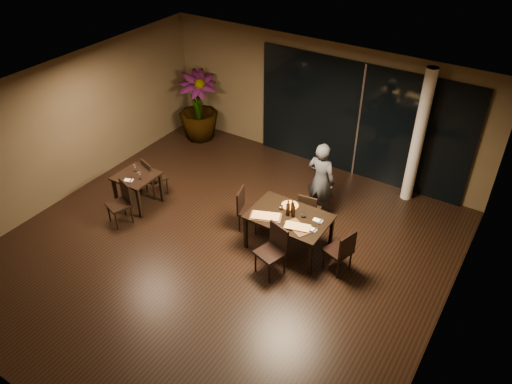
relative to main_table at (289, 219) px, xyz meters
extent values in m
plane|color=black|center=(-1.00, -0.80, -0.68)|extent=(8.00, 8.00, 0.00)
cube|color=brown|center=(-1.00, 3.25, 0.82)|extent=(8.00, 0.10, 3.00)
cube|color=brown|center=(-1.00, -4.85, 0.82)|extent=(8.00, 0.10, 3.00)
cube|color=brown|center=(-5.05, -0.80, 0.82)|extent=(0.10, 8.00, 3.00)
cube|color=brown|center=(3.05, -0.80, 0.82)|extent=(0.10, 8.00, 3.00)
cube|color=white|center=(-1.00, -0.80, 2.34)|extent=(8.00, 8.00, 0.04)
cube|color=black|center=(0.00, 3.16, 0.67)|extent=(5.00, 0.06, 2.70)
cylinder|color=silver|center=(1.40, 2.85, 0.82)|extent=(0.24, 0.24, 3.00)
cube|color=black|center=(0.00, 0.00, 0.05)|extent=(1.50, 1.00, 0.04)
cube|color=black|center=(-0.69, -0.44, -0.32)|extent=(0.06, 0.06, 0.71)
cube|color=black|center=(0.69, -0.44, -0.32)|extent=(0.06, 0.06, 0.71)
cube|color=black|center=(-0.69, 0.44, -0.32)|extent=(0.06, 0.06, 0.71)
cube|color=black|center=(0.69, 0.44, -0.32)|extent=(0.06, 0.06, 0.71)
cube|color=black|center=(-3.40, -0.50, 0.05)|extent=(0.80, 0.80, 0.04)
cube|color=black|center=(-3.74, -0.84, -0.32)|extent=(0.06, 0.06, 0.71)
cube|color=black|center=(-3.06, -0.84, -0.32)|extent=(0.06, 0.06, 0.71)
cube|color=black|center=(-3.74, -0.16, -0.32)|extent=(0.06, 0.06, 0.71)
cube|color=black|center=(-3.06, -0.16, -0.32)|extent=(0.06, 0.06, 0.71)
cube|color=black|center=(0.04, 0.79, -0.28)|extent=(0.43, 0.43, 0.04)
cylinder|color=black|center=(0.18, 0.97, -0.48)|extent=(0.03, 0.03, 0.40)
cylinder|color=black|center=(-0.14, 0.93, -0.48)|extent=(0.03, 0.03, 0.40)
cylinder|color=black|center=(0.22, 0.66, -0.48)|extent=(0.03, 0.03, 0.40)
cylinder|color=black|center=(-0.10, 0.62, -0.48)|extent=(0.03, 0.03, 0.40)
cube|color=black|center=(0.06, 0.62, -0.06)|extent=(0.39, 0.08, 0.44)
cube|color=black|center=(0.07, -0.80, -0.21)|extent=(0.57, 0.57, 0.05)
cylinder|color=black|center=(-0.16, -0.92, -0.44)|extent=(0.04, 0.04, 0.46)
cylinder|color=black|center=(0.19, -1.03, -0.44)|extent=(0.04, 0.04, 0.46)
cylinder|color=black|center=(-0.05, -0.56, -0.44)|extent=(0.04, 0.04, 0.46)
cylinder|color=black|center=(0.30, -0.67, -0.44)|extent=(0.04, 0.04, 0.46)
cube|color=black|center=(0.13, -0.60, 0.05)|extent=(0.45, 0.17, 0.52)
cube|color=black|center=(-0.93, 0.08, -0.25)|extent=(0.52, 0.52, 0.05)
cylinder|color=black|center=(-0.72, -0.04, -0.46)|extent=(0.03, 0.03, 0.43)
cylinder|color=black|center=(-0.81, 0.30, -0.46)|extent=(0.03, 0.03, 0.43)
cylinder|color=black|center=(-1.05, -0.13, -0.46)|extent=(0.03, 0.03, 0.43)
cylinder|color=black|center=(-1.15, 0.20, -0.46)|extent=(0.03, 0.03, 0.43)
cube|color=black|center=(-1.12, 0.03, -0.01)|extent=(0.15, 0.42, 0.48)
cube|color=black|center=(1.05, -0.05, -0.25)|extent=(0.53, 0.53, 0.05)
cylinder|color=black|center=(0.94, 0.16, -0.46)|extent=(0.03, 0.03, 0.43)
cylinder|color=black|center=(0.84, -0.16, -0.46)|extent=(0.03, 0.03, 0.43)
cylinder|color=black|center=(1.27, 0.06, -0.46)|extent=(0.03, 0.03, 0.43)
cylinder|color=black|center=(1.16, -0.27, -0.46)|extent=(0.03, 0.03, 0.43)
cube|color=black|center=(1.23, -0.11, -0.01)|extent=(0.16, 0.41, 0.48)
cube|color=black|center=(-3.36, 0.01, -0.26)|extent=(0.52, 0.52, 0.05)
cylinder|color=black|center=(-3.14, 0.11, -0.47)|extent=(0.03, 0.03, 0.42)
cylinder|color=black|center=(-3.46, 0.22, -0.47)|extent=(0.03, 0.03, 0.42)
cylinder|color=black|center=(-3.25, -0.21, -0.47)|extent=(0.03, 0.03, 0.42)
cylinder|color=black|center=(-3.57, -0.10, -0.47)|extent=(0.03, 0.03, 0.42)
cube|color=black|center=(-3.42, -0.17, -0.02)|extent=(0.40, 0.17, 0.47)
cube|color=black|center=(-3.29, -1.18, -0.24)|extent=(0.54, 0.54, 0.05)
cylinder|color=black|center=(-3.52, -1.28, -0.46)|extent=(0.03, 0.03, 0.43)
cylinder|color=black|center=(-3.19, -1.40, -0.46)|extent=(0.03, 0.03, 0.43)
cylinder|color=black|center=(-3.40, -0.96, -0.46)|extent=(0.03, 0.03, 0.43)
cylinder|color=black|center=(-3.07, -1.07, -0.46)|extent=(0.03, 0.03, 0.43)
cube|color=black|center=(-3.23, -0.99, 0.00)|extent=(0.41, 0.18, 0.48)
imported|color=#2C2E31|center=(0.02, 1.27, 0.17)|extent=(0.59, 0.42, 1.69)
imported|color=#1A4A18|center=(-4.15, 2.59, 0.22)|extent=(1.38, 1.38, 1.79)
cube|color=#4F3119|center=(-0.36, -0.27, 0.08)|extent=(0.65, 0.48, 0.01)
cube|color=#412615|center=(0.29, -0.23, 0.08)|extent=(0.56, 0.46, 0.01)
cylinder|color=#B43D14|center=(-0.15, 0.28, 0.08)|extent=(0.32, 0.32, 0.01)
cylinder|color=white|center=(-0.23, 0.10, 0.12)|extent=(0.07, 0.07, 0.08)
cylinder|color=white|center=(0.23, 0.12, 0.12)|extent=(0.08, 0.08, 0.10)
cube|color=silver|center=(0.54, -0.13, 0.08)|extent=(0.19, 0.12, 0.01)
cube|color=white|center=(0.51, 0.16, 0.08)|extent=(0.18, 0.10, 0.01)
cube|color=white|center=(-3.39, -0.74, 0.08)|extent=(0.21, 0.17, 0.01)
camera|label=1|loc=(3.42, -6.55, 5.78)|focal=35.00mm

